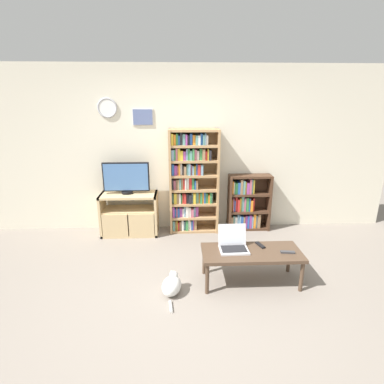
# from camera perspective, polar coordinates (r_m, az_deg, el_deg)

# --- Properties ---
(ground_plane) EXTENTS (18.00, 18.00, 0.00)m
(ground_plane) POSITION_cam_1_polar(r_m,az_deg,el_deg) (3.44, -0.26, -19.86)
(ground_plane) COLOR gray
(wall_back) EXTENTS (6.68, 0.09, 2.60)m
(wall_back) POSITION_cam_1_polar(r_m,az_deg,el_deg) (4.82, -1.27, 7.96)
(wall_back) COLOR beige
(wall_back) RESTS_ON ground_plane
(tv_stand) EXTENTS (0.89, 0.42, 0.67)m
(tv_stand) POSITION_cam_1_polar(r_m,az_deg,el_deg) (4.87, -11.80, -4.14)
(tv_stand) COLOR tan
(tv_stand) RESTS_ON ground_plane
(television) EXTENTS (0.71, 0.18, 0.49)m
(television) POSITION_cam_1_polar(r_m,az_deg,el_deg) (4.74, -12.42, 2.64)
(television) COLOR black
(television) RESTS_ON tv_stand
(bookshelf_tall) EXTENTS (0.77, 0.30, 1.65)m
(bookshelf_tall) POSITION_cam_1_polar(r_m,az_deg,el_deg) (4.75, -0.17, 2.11)
(bookshelf_tall) COLOR tan
(bookshelf_tall) RESTS_ON ground_plane
(bookshelf_short) EXTENTS (0.68, 0.25, 0.92)m
(bookshelf_short) POSITION_cam_1_polar(r_m,az_deg,el_deg) (5.01, 10.28, -2.22)
(bookshelf_short) COLOR #472D1E
(bookshelf_short) RESTS_ON ground_plane
(coffee_table) EXTENTS (1.14, 0.49, 0.40)m
(coffee_table) POSITION_cam_1_polar(r_m,az_deg,el_deg) (3.60, 11.25, -11.59)
(coffee_table) COLOR #4C3828
(coffee_table) RESTS_ON ground_plane
(laptop) EXTENTS (0.34, 0.30, 0.27)m
(laptop) POSITION_cam_1_polar(r_m,az_deg,el_deg) (3.58, 7.83, -9.65)
(laptop) COLOR silver
(laptop) RESTS_ON coffee_table
(remote_near_laptop) EXTENTS (0.16, 0.06, 0.02)m
(remote_near_laptop) POSITION_cam_1_polar(r_m,az_deg,el_deg) (3.64, 17.75, -10.85)
(remote_near_laptop) COLOR #38383A
(remote_near_laptop) RESTS_ON coffee_table
(remote_far_from_laptop) EXTENTS (0.09, 0.17, 0.02)m
(remote_far_from_laptop) POSITION_cam_1_polar(r_m,az_deg,el_deg) (3.72, 12.86, -9.82)
(remote_far_from_laptop) COLOR black
(remote_far_from_laptop) RESTS_ON coffee_table
(cat) EXTENTS (0.28, 0.50, 0.24)m
(cat) POSITION_cam_1_polar(r_m,az_deg,el_deg) (3.49, -3.84, -17.25)
(cat) COLOR white
(cat) RESTS_ON ground_plane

